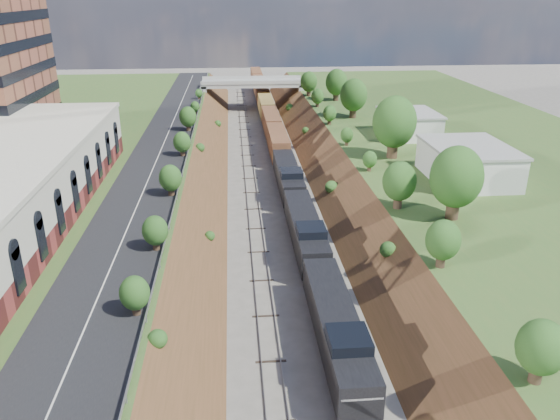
{
  "coord_description": "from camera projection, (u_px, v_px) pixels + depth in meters",
  "views": [
    {
      "loc": [
        -4.91,
        -9.62,
        26.53
      ],
      "look_at": [
        -0.46,
        41.34,
        6.0
      ],
      "focal_mm": 35.0,
      "sensor_mm": 36.0,
      "label": 1
    }
  ],
  "objects": [
    {
      "name": "tree_left_crest",
      "position": [
        129.0,
        327.0,
        34.09
      ],
      "size": [
        2.45,
        2.45,
        3.55
      ],
      "color": "#473323",
      "rests_on": "platform_left"
    },
    {
      "name": "rail_left_track",
      "position": [
        253.0,
        200.0,
        74.4
      ],
      "size": [
        1.58,
        180.0,
        0.18
      ],
      "primitive_type": "cube",
      "color": "gray",
      "rests_on": "ground"
    },
    {
      "name": "road",
      "position": [
        154.0,
        168.0,
        71.51
      ],
      "size": [
        8.0,
        180.0,
        0.1
      ],
      "primitive_type": "cube",
      "color": "black",
      "rests_on": "platform_left"
    },
    {
      "name": "embankment_left",
      "position": [
        190.0,
        203.0,
        73.76
      ],
      "size": [
        10.0,
        180.0,
        10.0
      ],
      "primitive_type": "cube",
      "rotation": [
        0.0,
        0.79,
        0.0
      ],
      "color": "brown",
      "rests_on": "ground"
    },
    {
      "name": "platform_right",
      "position": [
        506.0,
        176.0,
        76.38
      ],
      "size": [
        44.0,
        180.0,
        5.0
      ],
      "primitive_type": "cube",
      "color": "#3A6027",
      "rests_on": "ground"
    },
    {
      "name": "overpass",
      "position": [
        253.0,
        89.0,
        130.13
      ],
      "size": [
        24.5,
        8.3,
        7.4
      ],
      "color": "gray",
      "rests_on": "ground"
    },
    {
      "name": "embankment_right",
      "position": [
        351.0,
        198.0,
        75.53
      ],
      "size": [
        10.0,
        180.0,
        10.0
      ],
      "primitive_type": "cube",
      "rotation": [
        0.0,
        0.79,
        0.0
      ],
      "color": "brown",
      "rests_on": "ground"
    },
    {
      "name": "tree_right_large",
      "position": [
        456.0,
        178.0,
        54.03
      ],
      "size": [
        5.25,
        5.25,
        7.61
      ],
      "color": "#473323",
      "rests_on": "platform_right"
    },
    {
      "name": "rail_right_track",
      "position": [
        290.0,
        199.0,
        74.82
      ],
      "size": [
        1.58,
        180.0,
        0.18
      ],
      "primitive_type": "cube",
      "color": "gray",
      "rests_on": "ground"
    },
    {
      "name": "freight_train",
      "position": [
        272.0,
        124.0,
        106.47
      ],
      "size": [
        2.95,
        150.68,
        4.55
      ],
      "color": "black",
      "rests_on": "ground"
    },
    {
      "name": "white_building_near",
      "position": [
        468.0,
        164.0,
        66.54
      ],
      "size": [
        9.0,
        12.0,
        4.0
      ],
      "primitive_type": "cube",
      "color": "silver",
      "rests_on": "platform_right"
    },
    {
      "name": "platform_left",
      "position": [
        19.0,
        190.0,
        71.05
      ],
      "size": [
        44.0,
        180.0,
        5.0
      ],
      "primitive_type": "cube",
      "color": "#3A6027",
      "rests_on": "ground"
    },
    {
      "name": "white_building_far",
      "position": [
        409.0,
        125.0,
        86.91
      ],
      "size": [
        8.0,
        10.0,
        3.6
      ],
      "primitive_type": "cube",
      "color": "silver",
      "rests_on": "platform_right"
    },
    {
      "name": "guardrail",
      "position": [
        185.0,
        164.0,
        71.47
      ],
      "size": [
        0.1,
        171.0,
        0.7
      ],
      "color": "#99999E",
      "rests_on": "platform_left"
    }
  ]
}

